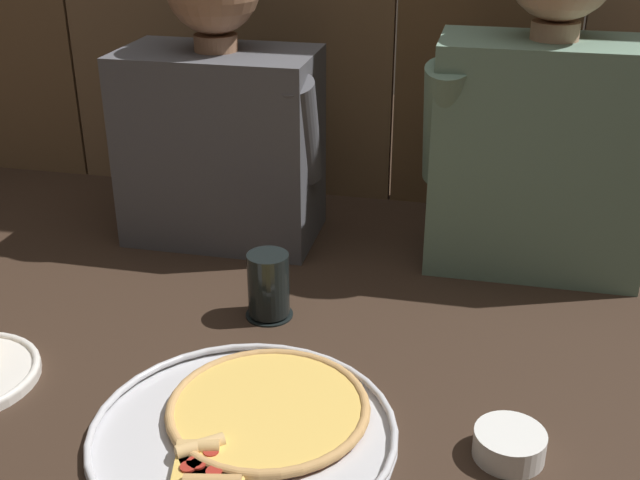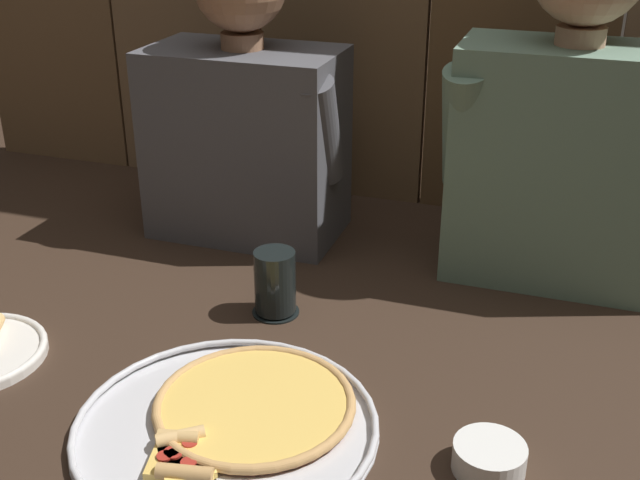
% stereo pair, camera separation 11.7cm
% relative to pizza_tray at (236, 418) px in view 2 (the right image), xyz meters
% --- Properties ---
extents(ground_plane, '(3.20, 3.20, 0.00)m').
position_rel_pizza_tray_xyz_m(ground_plane, '(0.06, 0.12, -0.01)').
color(ground_plane, '#332319').
extents(pizza_tray, '(0.41, 0.41, 0.03)m').
position_rel_pizza_tray_xyz_m(pizza_tray, '(0.00, 0.00, 0.00)').
color(pizza_tray, silver).
rests_on(pizza_tray, ground).
extents(drinking_glass, '(0.08, 0.08, 0.11)m').
position_rel_pizza_tray_xyz_m(drinking_glass, '(-0.06, 0.29, 0.05)').
color(drinking_glass, black).
rests_on(drinking_glass, ground).
extents(dipping_bowl, '(0.09, 0.09, 0.04)m').
position_rel_pizza_tray_xyz_m(dipping_bowl, '(0.33, 0.02, 0.01)').
color(dipping_bowl, white).
rests_on(dipping_bowl, ground).
extents(diner_left, '(0.40, 0.22, 0.58)m').
position_rel_pizza_tray_xyz_m(diner_left, '(-0.23, 0.58, 0.25)').
color(diner_left, '#4C4C51').
rests_on(diner_left, ground).
extents(diner_right, '(0.41, 0.21, 0.64)m').
position_rel_pizza_tray_xyz_m(diner_right, '(0.36, 0.58, 0.29)').
color(diner_right, slate).
rests_on(diner_right, ground).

